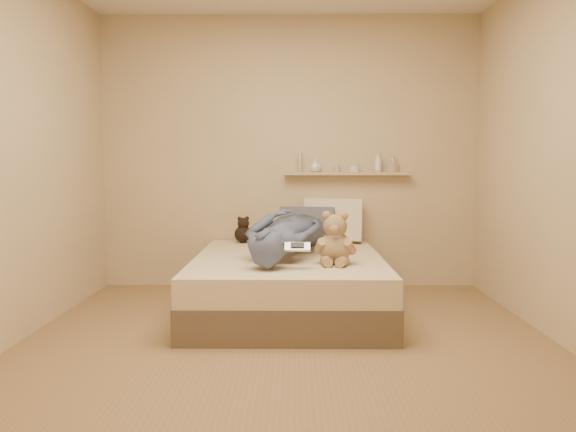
{
  "coord_description": "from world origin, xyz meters",
  "views": [
    {
      "loc": [
        0.04,
        -3.54,
        1.18
      ],
      "look_at": [
        0.0,
        0.65,
        0.8
      ],
      "focal_mm": 35.0,
      "sensor_mm": 36.0,
      "label": 1
    }
  ],
  "objects_px": {
    "person": "(288,232)",
    "wall_shelf": "(347,174)",
    "dark_plush": "(243,231)",
    "bed": "(288,284)",
    "game_console": "(297,247)",
    "pillow_cream": "(333,221)",
    "teddy_bear": "(335,242)",
    "pillow_grey": "(307,226)"
  },
  "relations": [
    {
      "from": "teddy_bear",
      "to": "person",
      "type": "distance_m",
      "value": 0.56
    },
    {
      "from": "game_console",
      "to": "pillow_cream",
      "type": "distance_m",
      "value": 1.44
    },
    {
      "from": "game_console",
      "to": "dark_plush",
      "type": "distance_m",
      "value": 1.43
    },
    {
      "from": "person",
      "to": "wall_shelf",
      "type": "height_order",
      "value": "wall_shelf"
    },
    {
      "from": "dark_plush",
      "to": "pillow_cream",
      "type": "relative_size",
      "value": 0.46
    },
    {
      "from": "dark_plush",
      "to": "teddy_bear",
      "type": "bearing_deg",
      "value": -55.45
    },
    {
      "from": "pillow_grey",
      "to": "dark_plush",
      "type": "bearing_deg",
      "value": 172.74
    },
    {
      "from": "wall_shelf",
      "to": "pillow_grey",
      "type": "bearing_deg",
      "value": -150.28
    },
    {
      "from": "pillow_grey",
      "to": "wall_shelf",
      "type": "distance_m",
      "value": 0.65
    },
    {
      "from": "dark_plush",
      "to": "wall_shelf",
      "type": "distance_m",
      "value": 1.13
    },
    {
      "from": "dark_plush",
      "to": "person",
      "type": "relative_size",
      "value": 0.16
    },
    {
      "from": "dark_plush",
      "to": "game_console",
      "type": "bearing_deg",
      "value": -69.38
    },
    {
      "from": "teddy_bear",
      "to": "person",
      "type": "bearing_deg",
      "value": 128.51
    },
    {
      "from": "bed",
      "to": "pillow_grey",
      "type": "relative_size",
      "value": 3.8
    },
    {
      "from": "game_console",
      "to": "pillow_cream",
      "type": "xyz_separation_m",
      "value": [
        0.35,
        1.4,
        0.04
      ]
    },
    {
      "from": "game_console",
      "to": "person",
      "type": "xyz_separation_m",
      "value": [
        -0.07,
        0.64,
        0.03
      ]
    },
    {
      "from": "dark_plush",
      "to": "wall_shelf",
      "type": "xyz_separation_m",
      "value": [
        0.98,
        0.14,
        0.54
      ]
    },
    {
      "from": "game_console",
      "to": "pillow_grey",
      "type": "xyz_separation_m",
      "value": [
        0.1,
        1.26,
        0.01
      ]
    },
    {
      "from": "dark_plush",
      "to": "pillow_grey",
      "type": "xyz_separation_m",
      "value": [
        0.6,
        -0.08,
        0.06
      ]
    },
    {
      "from": "bed",
      "to": "pillow_cream",
      "type": "xyz_separation_m",
      "value": [
        0.42,
        0.83,
        0.43
      ]
    },
    {
      "from": "person",
      "to": "wall_shelf",
      "type": "xyz_separation_m",
      "value": [
        0.55,
        0.84,
        0.46
      ]
    },
    {
      "from": "bed",
      "to": "game_console",
      "type": "xyz_separation_m",
      "value": [
        0.07,
        -0.57,
        0.39
      ]
    },
    {
      "from": "game_console",
      "to": "pillow_cream",
      "type": "relative_size",
      "value": 0.33
    },
    {
      "from": "wall_shelf",
      "to": "dark_plush",
      "type": "bearing_deg",
      "value": -171.75
    },
    {
      "from": "pillow_cream",
      "to": "wall_shelf",
      "type": "bearing_deg",
      "value": 30.61
    },
    {
      "from": "dark_plush",
      "to": "person",
      "type": "height_order",
      "value": "person"
    },
    {
      "from": "person",
      "to": "wall_shelf",
      "type": "relative_size",
      "value": 1.31
    },
    {
      "from": "person",
      "to": "pillow_cream",
      "type": "bearing_deg",
      "value": -104.94
    },
    {
      "from": "bed",
      "to": "person",
      "type": "distance_m",
      "value": 0.42
    },
    {
      "from": "pillow_cream",
      "to": "wall_shelf",
      "type": "height_order",
      "value": "wall_shelf"
    },
    {
      "from": "pillow_grey",
      "to": "bed",
      "type": "bearing_deg",
      "value": -103.55
    },
    {
      "from": "game_console",
      "to": "pillow_grey",
      "type": "relative_size",
      "value": 0.36
    },
    {
      "from": "bed",
      "to": "dark_plush",
      "type": "relative_size",
      "value": 7.56
    },
    {
      "from": "bed",
      "to": "wall_shelf",
      "type": "relative_size",
      "value": 1.58
    },
    {
      "from": "bed",
      "to": "teddy_bear",
      "type": "height_order",
      "value": "teddy_bear"
    },
    {
      "from": "bed",
      "to": "teddy_bear",
      "type": "bearing_deg",
      "value": -46.64
    },
    {
      "from": "wall_shelf",
      "to": "game_console",
      "type": "bearing_deg",
      "value": -108.0
    },
    {
      "from": "person",
      "to": "bed",
      "type": "bearing_deg",
      "value": 103.82
    },
    {
      "from": "teddy_bear",
      "to": "pillow_cream",
      "type": "height_order",
      "value": "pillow_cream"
    },
    {
      "from": "teddy_bear",
      "to": "dark_plush",
      "type": "distance_m",
      "value": 1.38
    },
    {
      "from": "person",
      "to": "pillow_grey",
      "type": "bearing_deg",
      "value": -91.25
    },
    {
      "from": "teddy_bear",
      "to": "pillow_grey",
      "type": "bearing_deg",
      "value": 99.7
    }
  ]
}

